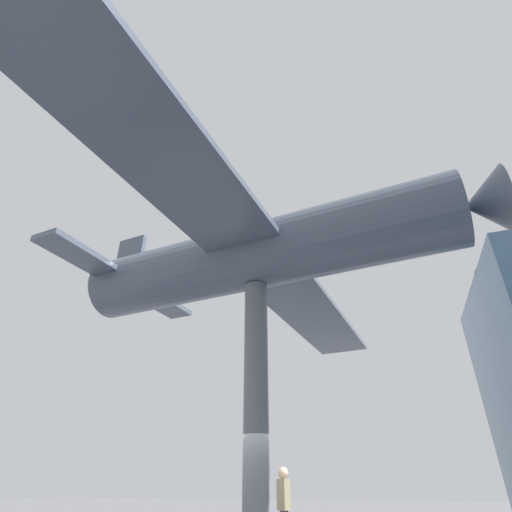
{
  "coord_description": "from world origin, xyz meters",
  "views": [
    {
      "loc": [
        9.81,
        3.29,
        1.48
      ],
      "look_at": [
        0.0,
        0.0,
        7.4
      ],
      "focal_mm": 28.0,
      "sensor_mm": 36.0,
      "label": 1
    }
  ],
  "objects": [
    {
      "name": "support_pylon_central",
      "position": [
        0.0,
        0.0,
        3.21
      ],
      "size": [
        0.63,
        0.63,
        6.41
      ],
      "color": "slate",
      "rests_on": "ground_plane"
    },
    {
      "name": "suspended_airplane",
      "position": [
        0.02,
        0.15,
        7.41
      ],
      "size": [
        21.37,
        12.79,
        2.92
      ],
      "rotation": [
        0.0,
        0.0,
        -0.11
      ],
      "color": "#4C5666",
      "rests_on": "support_pylon_central"
    },
    {
      "name": "visitor_person",
      "position": [
        -1.74,
        0.16,
        1.1
      ],
      "size": [
        0.43,
        0.28,
        1.88
      ],
      "rotation": [
        0.0,
        0.0,
        3.01
      ],
      "color": "#383842",
      "rests_on": "ground_plane"
    }
  ]
}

